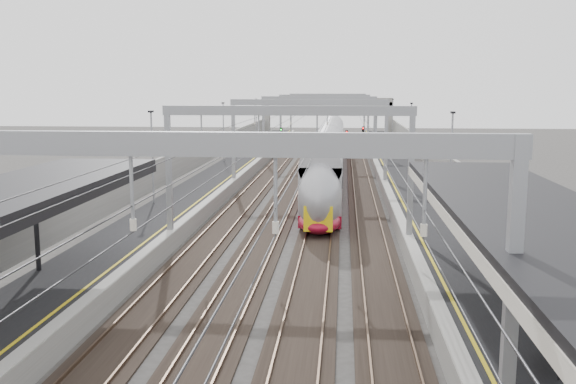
% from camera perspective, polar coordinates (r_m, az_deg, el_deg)
% --- Properties ---
extents(platform_left, '(4.00, 120.00, 1.00)m').
position_cam_1_polar(platform_left, '(57.40, -5.98, 1.16)').
color(platform_left, black).
rests_on(platform_left, ground).
extents(platform_right, '(4.00, 120.00, 1.00)m').
position_cam_1_polar(platform_right, '(56.59, 10.14, 0.95)').
color(platform_right, black).
rests_on(platform_right, ground).
extents(tracks, '(11.40, 140.00, 0.20)m').
position_cam_1_polar(tracks, '(56.50, 2.02, 0.61)').
color(tracks, black).
rests_on(tracks, ground).
extents(overhead_line, '(13.00, 140.00, 6.60)m').
position_cam_1_polar(overhead_line, '(62.52, 2.37, 7.05)').
color(overhead_line, gray).
rests_on(overhead_line, platform_left).
extents(overbridge, '(22.00, 2.20, 6.90)m').
position_cam_1_polar(overbridge, '(110.88, 3.53, 7.54)').
color(overbridge, gray).
rests_on(overbridge, ground).
extents(wall_left, '(0.30, 120.00, 3.20)m').
position_cam_1_polar(wall_left, '(57.95, -9.11, 2.27)').
color(wall_left, gray).
rests_on(wall_left, ground).
extents(wall_right, '(0.30, 120.00, 3.20)m').
position_cam_1_polar(wall_right, '(56.83, 13.38, 2.00)').
color(wall_right, gray).
rests_on(wall_right, ground).
extents(train, '(2.60, 47.32, 4.11)m').
position_cam_1_polar(train, '(57.50, 3.59, 2.73)').
color(train, maroon).
rests_on(train, ground).
extents(bench, '(0.90, 1.90, 0.95)m').
position_cam_1_polar(bench, '(19.12, 23.18, -12.72)').
color(bench, black).
rests_on(bench, platform_right).
extents(signal_green, '(0.32, 0.32, 3.48)m').
position_cam_1_polar(signal_green, '(82.96, -0.61, 5.00)').
color(signal_green, black).
rests_on(signal_green, ground).
extents(signal_red_near, '(0.32, 0.32, 3.48)m').
position_cam_1_polar(signal_red_near, '(78.37, 5.23, 4.72)').
color(signal_red_near, black).
rests_on(signal_red_near, ground).
extents(signal_red_far, '(0.32, 0.32, 3.48)m').
position_cam_1_polar(signal_red_far, '(86.30, 6.68, 5.11)').
color(signal_red_far, black).
rests_on(signal_red_far, ground).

